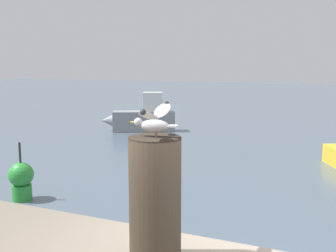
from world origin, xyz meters
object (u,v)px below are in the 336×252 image
(seagull, at_px, (154,120))
(channel_buoy, at_px, (21,179))
(boat_grey, at_px, (141,118))
(mooring_post, at_px, (155,200))

(seagull, relative_size, channel_buoy, 0.50)
(seagull, xyz_separation_m, boat_grey, (-7.36, 13.65, -2.05))
(boat_grey, bearing_deg, seagull, -61.65)
(mooring_post, bearing_deg, boat_grey, 118.36)
(mooring_post, relative_size, seagull, 1.52)
(seagull, distance_m, channel_buoy, 7.07)
(seagull, height_order, channel_buoy, seagull)
(seagull, distance_m, boat_grey, 15.64)
(channel_buoy, bearing_deg, seagull, -37.45)
(mooring_post, distance_m, channel_buoy, 6.90)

